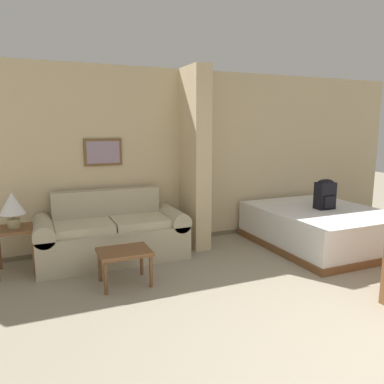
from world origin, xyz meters
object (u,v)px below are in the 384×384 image
object	(u,v)px
table_lamp	(12,205)
coffee_table	(124,255)
backpack	(325,194)
couch	(112,235)
bed	(319,226)

from	to	relation	value
table_lamp	coffee_table	bearing A→B (deg)	-37.09
coffee_table	backpack	xyz separation A→B (m)	(3.09, 0.25, 0.44)
couch	backpack	world-z (taller)	backpack
couch	table_lamp	distance (m)	1.28
couch	bed	xyz separation A→B (m)	(2.99, -0.62, -0.05)
table_lamp	backpack	size ratio (longest dim) A/B	0.97
couch	backpack	distance (m)	3.15
table_lamp	bed	bearing A→B (deg)	-7.96
bed	table_lamp	bearing A→B (deg)	172.04
couch	table_lamp	size ratio (longest dim) A/B	4.56
couch	backpack	size ratio (longest dim) A/B	4.41
backpack	bed	bearing A→B (deg)	159.91
coffee_table	couch	bearing A→B (deg)	87.76
table_lamp	couch	bearing A→B (deg)	1.67
coffee_table	bed	distance (m)	3.04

